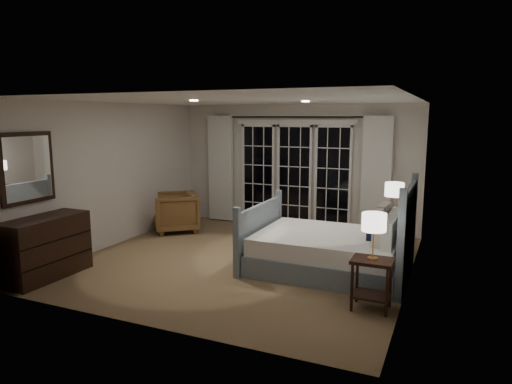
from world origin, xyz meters
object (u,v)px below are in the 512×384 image
at_px(bed, 332,249).
at_px(armchair, 176,212).
at_px(dresser, 46,247).
at_px(nightstand_left, 372,276).
at_px(nightstand_right, 392,231).
at_px(lamp_left, 374,223).
at_px(lamp_right, 394,190).

bearing_deg(bed, armchair, 162.51).
height_order(armchair, dresser, dresser).
height_order(nightstand_left, dresser, dresser).
bearing_deg(armchair, dresser, -42.78).
relative_size(bed, nightstand_right, 3.58).
distance_m(nightstand_right, lamp_left, 2.35).
bearing_deg(nightstand_right, lamp_left, -88.71).
height_order(nightstand_right, dresser, dresser).
bearing_deg(dresser, lamp_left, 9.48).
xyz_separation_m(bed, nightstand_right, (0.71, 1.11, 0.08)).
height_order(nightstand_left, lamp_right, lamp_right).
distance_m(nightstand_left, lamp_left, 0.65).
bearing_deg(nightstand_left, nightstand_right, 91.29).
distance_m(bed, armchair, 3.61).
xyz_separation_m(lamp_left, dresser, (-4.41, -0.74, -0.61)).
height_order(bed, nightstand_left, bed).
height_order(lamp_left, lamp_right, lamp_right).
bearing_deg(dresser, lamp_right, 34.55).
bearing_deg(dresser, bed, 27.34).
xyz_separation_m(lamp_right, dresser, (-4.35, -3.00, -0.66)).
distance_m(bed, nightstand_left, 1.38).
bearing_deg(bed, dresser, -152.66).
height_order(nightstand_left, nightstand_right, nightstand_right).
bearing_deg(nightstand_right, nightstand_left, -88.71).
bearing_deg(lamp_left, dresser, -170.52).
relative_size(nightstand_left, lamp_left, 1.12).
relative_size(nightstand_left, lamp_right, 1.05).
height_order(bed, lamp_left, bed).
bearing_deg(bed, lamp_right, 57.48).
distance_m(lamp_left, lamp_right, 2.26).
xyz_separation_m(lamp_left, lamp_right, (-0.05, 2.26, 0.05)).
relative_size(nightstand_right, lamp_left, 1.15).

